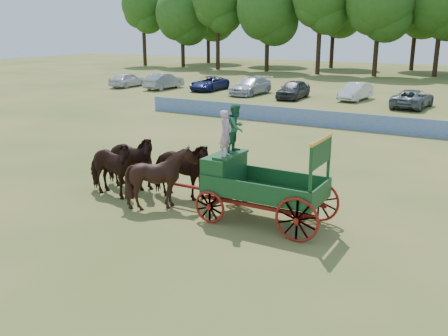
% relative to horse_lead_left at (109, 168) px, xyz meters
% --- Properties ---
extents(ground, '(160.00, 160.00, 0.00)m').
position_rel_horse_lead_left_xyz_m(ground, '(3.04, -0.92, -1.10)').
color(ground, olive).
rests_on(ground, ground).
extents(horse_lead_left, '(2.70, 1.40, 2.20)m').
position_rel_horse_lead_left_xyz_m(horse_lead_left, '(0.00, 0.00, 0.00)').
color(horse_lead_left, black).
rests_on(horse_lead_left, ground).
extents(horse_lead_right, '(2.66, 1.31, 2.20)m').
position_rel_horse_lead_left_xyz_m(horse_lead_right, '(0.00, 1.10, 0.00)').
color(horse_lead_right, black).
rests_on(horse_lead_right, ground).
extents(horse_wheel_left, '(2.02, 1.80, 2.21)m').
position_rel_horse_lead_left_xyz_m(horse_wheel_left, '(2.40, 0.00, 0.00)').
color(horse_wheel_left, black).
rests_on(horse_wheel_left, ground).
extents(horse_wheel_right, '(2.72, 1.47, 2.20)m').
position_rel_horse_lead_left_xyz_m(horse_wheel_right, '(2.40, 1.10, 0.00)').
color(horse_wheel_right, black).
rests_on(horse_wheel_right, ground).
extents(farm_dray, '(6.00, 2.00, 3.75)m').
position_rel_horse_lead_left_xyz_m(farm_dray, '(5.36, 0.59, 0.54)').
color(farm_dray, maroon).
rests_on(farm_dray, ground).
extents(sponsor_banner, '(26.00, 0.08, 1.05)m').
position_rel_horse_lead_left_xyz_m(sponsor_banner, '(2.04, 17.08, -0.58)').
color(sponsor_banner, '#1B3F93').
rests_on(sponsor_banner, ground).
extents(parked_cars, '(55.81, 7.63, 1.63)m').
position_rel_horse_lead_left_xyz_m(parked_cars, '(3.75, 28.84, -0.34)').
color(parked_cars, silver).
rests_on(parked_cars, ground).
extents(treeline, '(90.19, 21.25, 15.69)m').
position_rel_horse_lead_left_xyz_m(treeline, '(-2.50, 58.47, 8.39)').
color(treeline, '#382314').
rests_on(treeline, ground).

